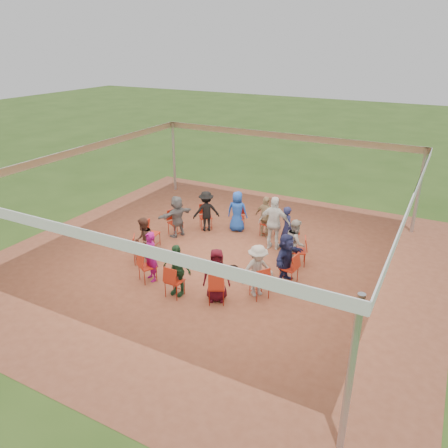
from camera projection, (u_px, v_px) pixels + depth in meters
The scene contains 31 objects.
ground at pixel (220, 259), 13.51m from camera, with size 80.00×80.00×0.00m, color #2C4916.
dirt_patch at pixel (220, 259), 13.51m from camera, with size 13.00×13.00×0.00m, color brown.
tent at pixel (219, 186), 12.58m from camera, with size 10.33×10.33×3.00m.
chair_0 at pixel (299, 251), 13.02m from camera, with size 0.42×0.44×0.90m, color #B12612, non-canonical shape.
chair_1 at pixel (290, 235), 14.06m from camera, with size 0.42×0.44×0.90m, color #B12612, non-canonical shape.
chair_2 at pixel (268, 224), 14.95m from camera, with size 0.42×0.44×0.90m, color #B12612, non-canonical shape.
chair_3 at pixel (238, 217), 15.46m from camera, with size 0.42×0.44×0.90m, color #B12612, non-canonical shape.
chair_4 at pixel (206, 217), 15.48m from camera, with size 0.42×0.44×0.90m, color #B12612, non-canonical shape.
chair_5 at pixel (175, 223), 15.02m from camera, with size 0.42×0.44×0.90m, color #B12612, non-canonical shape.
chair_6 at pixel (152, 234), 14.17m from camera, with size 0.42×0.44×0.90m, color #B12612, non-canonical shape.
chair_7 at pixel (141, 249), 13.12m from camera, with size 0.42×0.44×0.90m, color #B12612, non-canonical shape.
chair_8 at pixel (147, 267), 12.13m from camera, with size 0.42×0.44×0.90m, color #B12612, non-canonical shape.
chair_9 at pixel (175, 281), 11.41m from camera, with size 0.42×0.44×0.90m, color #B12612, non-canonical shape.
chair_10 at pixel (217, 287), 11.14m from camera, with size 0.42×0.44×0.90m, color #B12612, non-canonical shape.
chair_11 at pixel (260, 282), 11.36m from camera, with size 0.42×0.44×0.90m, color #B12612, non-canonical shape.
chair_12 at pixel (289, 268), 12.04m from camera, with size 0.42×0.44×0.90m, color #B12612, non-canonical shape.
person_seated_0 at pixel (295, 242), 12.92m from camera, with size 0.70×0.40×1.45m, color #9F988D.
person_seated_1 at pixel (287, 228), 13.92m from camera, with size 0.53×0.35×1.45m, color #1D2046.
person_seated_2 at pixel (266, 217), 14.76m from camera, with size 0.85×0.43×1.45m, color #A0865D.
person_seated_3 at pixel (237, 211), 15.24m from camera, with size 0.71×0.40×1.45m, color #1C4AB1.
person_seated_4 at pixel (206, 211), 15.27m from camera, with size 0.93×0.46×1.45m, color black.
person_seated_5 at pixel (177, 216), 14.82m from camera, with size 1.34×0.50×1.45m, color slate.
person_seated_6 at pixel (144, 241), 13.02m from camera, with size 0.70×0.40×1.45m, color #503024.
person_seated_7 at pixel (151, 257), 12.08m from camera, with size 0.53×0.35×1.45m, color #8C0E69.
person_seated_8 at pixel (177, 270), 11.40m from camera, with size 0.85×0.43×1.45m, color #214829.
person_seated_9 at pixel (217, 275), 11.14m from camera, with size 0.71×0.40×1.45m, color #3E0812.
person_seated_10 at pixel (258, 271), 11.35m from camera, with size 0.93×0.46×1.45m, color #9F988D.
person_seated_11 at pixel (286, 258), 12.00m from camera, with size 1.34×0.50×1.45m, color #1D2046.
standing_person at pixel (274, 223), 13.86m from camera, with size 1.03×0.53×1.76m, color silver.
cable_coil at pixel (233, 268), 12.97m from camera, with size 0.37×0.37×0.03m.
laptop at pixel (290, 244), 12.97m from camera, with size 0.32×0.36×0.20m.
Camera 1 is at (5.75, -10.54, 6.30)m, focal length 35.00 mm.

